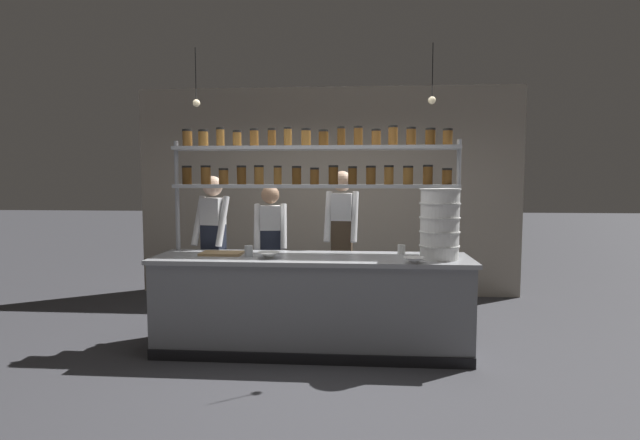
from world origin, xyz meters
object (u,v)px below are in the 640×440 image
Objects in this scene: prep_bowl_center_front at (269,255)px; serving_cup_front at (249,251)px; spice_shelf_unit at (315,168)px; chef_right at (342,238)px; chef_left at (213,242)px; cutting_board at (222,253)px; serving_cup_by_board at (401,250)px; prep_bowl_near_left at (414,260)px; chef_center at (271,247)px; container_stack at (440,224)px.

prep_bowl_center_front is 1.99× the size of serving_cup_front.
spice_shelf_unit reaches higher than serving_cup_front.
spice_shelf_unit is 1.66× the size of chef_right.
serving_cup_front is at bearing -131.02° from chef_right.
serving_cup_front is (0.52, -0.62, 0.00)m from chef_left.
serving_cup_front is (-0.85, -0.82, -0.04)m from chef_right.
spice_shelf_unit reaches higher than cutting_board.
cutting_board is at bearing 158.82° from serving_cup_front.
prep_bowl_center_front is at bearing -129.20° from spice_shelf_unit.
serving_cup_by_board is (0.60, -0.56, -0.04)m from chef_right.
prep_bowl_near_left is at bearing -11.13° from cutting_board.
prep_bowl_center_front is 1.29m from serving_cup_by_board.
container_stack is at bearing -34.51° from chef_center.
serving_cup_by_board is (-0.32, 0.27, -0.28)m from container_stack.
chef_left is 2.01m from serving_cup_by_board.
spice_shelf_unit is 1.35m from container_stack.
cutting_board is 2.12× the size of prep_bowl_near_left.
serving_cup_by_board is (-0.07, 0.51, 0.02)m from prep_bowl_near_left.
prep_bowl_near_left is 0.89× the size of prep_bowl_center_front.
chef_right is 16.43× the size of serving_cup_front.
serving_cup_by_board is at bearing 3.30° from chef_left.
chef_center is 1.94m from container_stack.
chef_right reaches higher than container_stack.
chef_left is at bearing 169.80° from serving_cup_by_board.
container_stack is at bearing -1.64° from chef_left.
chef_center is at bearing -176.31° from chef_right.
chef_center is at bearing 98.98° from prep_bowl_center_front.
chef_left is 2.22m from prep_bowl_near_left.
serving_cup_by_board is (1.46, 0.26, -0.01)m from serving_cup_front.
chef_left is 15.91× the size of serving_cup_front.
cutting_board is at bearing -175.13° from serving_cup_by_board.
container_stack reaches higher than cutting_board.
cutting_board is 4.27× the size of serving_cup_by_board.
chef_right is at bearing 21.76° from chef_left.
spice_shelf_unit is at bearing 2.49° from chef_left.
cutting_board is at bearing -51.78° from chef_left.
chef_center is 8.37× the size of prep_bowl_near_left.
cutting_board is 0.31m from serving_cup_front.
serving_cup_by_board is at bearing 140.27° from container_stack.
spice_shelf_unit reaches higher than prep_bowl_near_left.
spice_shelf_unit is 7.22× the size of cutting_board.
prep_bowl_near_left is (-0.25, -0.24, -0.30)m from container_stack.
serving_cup_front is (0.29, -0.11, 0.04)m from cutting_board.
prep_bowl_near_left is at bearing -9.10° from serving_cup_front.
chef_center is (0.58, 0.22, -0.07)m from chef_left.
spice_shelf_unit is 4.46× the size of container_stack.
chef_left is 8.93× the size of prep_bowl_near_left.
serving_cup_front is at bearing -36.23° from chef_left.
spice_shelf_unit is 1.11m from chef_center.
prep_bowl_center_front is (0.73, -0.69, -0.02)m from chef_left.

